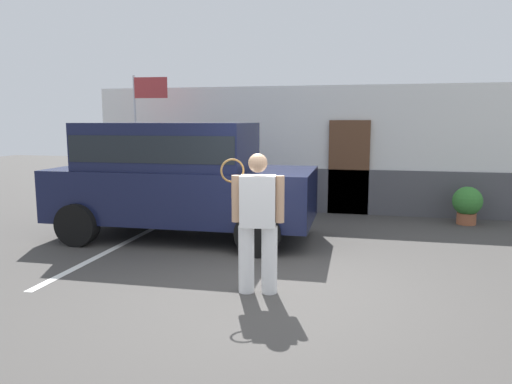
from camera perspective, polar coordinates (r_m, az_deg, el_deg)
The scene contains 7 objects.
ground_plane at distance 6.04m, azimuth 2.03°, elevation -11.71°, with size 40.00×40.00×0.00m, color #423F3D.
parking_stripe_0 at distance 8.38m, azimuth -16.17°, elevation -6.26°, with size 0.12×4.40×0.01m, color silver.
house_frontage at distance 11.14m, azimuth 7.41°, elevation 4.60°, with size 10.71×0.40×2.87m.
parked_suv at distance 8.66m, azimuth -9.27°, elevation 2.13°, with size 4.63×2.22×2.05m.
tennis_player_man at distance 5.76m, azimuth 0.18°, elevation -3.46°, with size 0.77×0.32×1.70m.
potted_plant_by_porch at distance 10.60m, azimuth 23.83°, elevation -1.26°, with size 0.58×0.58×0.77m.
flag_pole at distance 11.06m, azimuth -13.30°, elevation 8.48°, with size 0.80×0.08×3.08m.
Camera 1 is at (1.05, -5.57, 2.08)m, focal length 33.63 mm.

